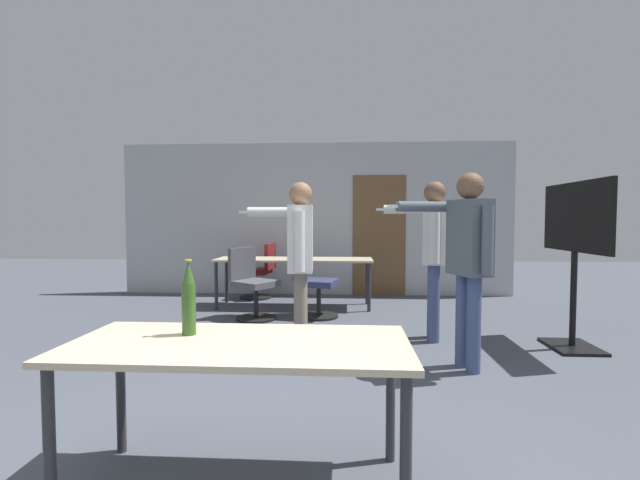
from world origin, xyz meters
TOP-DOWN VIEW (x-y plane):
  - back_wall at (0.03, 5.89)m, footprint 6.72×0.12m
  - conference_table_near at (0.02, 0.48)m, footprint 1.61×0.70m
  - conference_table_far at (-0.24, 4.78)m, footprint 2.31×0.66m
  - tv_screen at (2.81, 2.90)m, footprint 0.44×1.22m
  - person_left_plaid at (1.57, 2.21)m, footprint 0.86×0.54m
  - person_right_polo at (0.08, 2.56)m, footprint 0.78×0.60m
  - person_near_casual at (1.46, 3.13)m, footprint 0.75×0.72m
  - office_chair_far_right at (0.10, 4.15)m, footprint 0.61×0.56m
  - office_chair_mid_tucked at (-0.88, 5.43)m, footprint 0.58×0.52m
  - office_chair_far_left at (-0.70, 3.99)m, footprint 0.68×0.66m
  - beer_bottle at (-0.27, 0.58)m, footprint 0.07×0.07m

SIDE VIEW (x-z plane):
  - office_chair_mid_tucked at x=-0.88m, z-range -0.03..0.87m
  - office_chair_far_right at x=0.10m, z-range -0.03..0.89m
  - office_chair_far_left at x=-0.70m, z-range -0.03..0.90m
  - conference_table_near at x=0.02m, z-range 0.28..1.00m
  - conference_table_far at x=-0.24m, z-range 0.30..1.02m
  - beer_bottle at x=-0.27m, z-range 0.71..1.09m
  - person_right_polo at x=0.08m, z-range 0.17..1.83m
  - person_near_casual at x=1.46m, z-range 0.18..1.88m
  - person_left_plaid at x=1.57m, z-range 0.19..1.89m
  - tv_screen at x=2.81m, z-range 0.23..1.91m
  - back_wall at x=0.03m, z-range -0.01..2.60m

